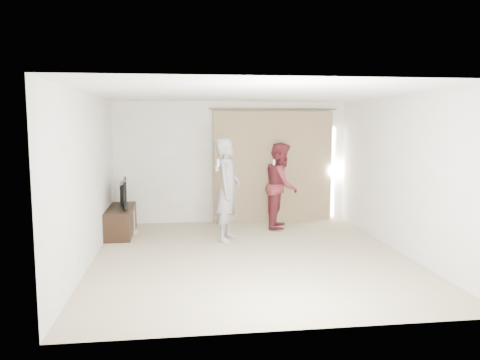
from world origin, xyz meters
name	(u,v)px	position (x,y,z in m)	size (l,w,h in m)	color
floor	(251,256)	(0.00, 0.00, 0.00)	(5.50, 5.50, 0.00)	tan
wall_back	(232,162)	(0.00, 2.75, 1.30)	(5.00, 0.04, 2.60)	silver
wall_left	(88,179)	(-2.50, 0.00, 1.30)	(0.04, 5.50, 2.60)	silver
ceiling	(251,93)	(0.00, 0.00, 2.60)	(5.00, 5.50, 0.01)	white
curtain	(274,166)	(0.91, 2.68, 1.20)	(2.80, 0.11, 2.46)	#927C59
tv_console	(121,221)	(-2.27, 1.80, 0.26)	(0.48, 1.37, 0.53)	black
tv	(120,193)	(-2.27, 1.80, 0.80)	(0.95, 0.12, 0.55)	black
scratching_post	(130,224)	(-2.10, 1.95, 0.17)	(0.32, 0.32, 0.43)	tan
person_man	(228,190)	(-0.26, 1.09, 0.94)	(0.66, 0.80, 1.88)	gray
person_woman	(281,185)	(0.94, 2.00, 0.88)	(0.89, 1.01, 1.75)	maroon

